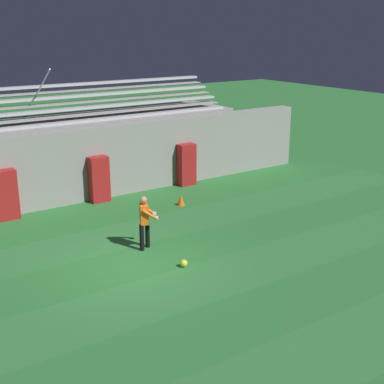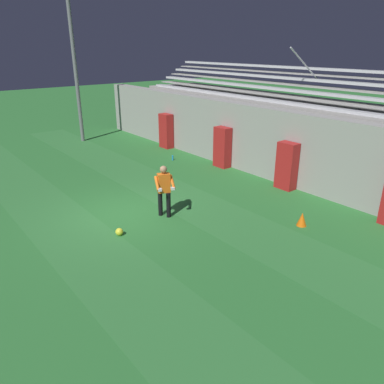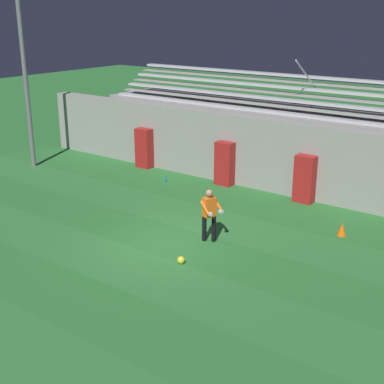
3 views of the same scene
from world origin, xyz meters
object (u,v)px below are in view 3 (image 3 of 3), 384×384
object	(u,v)px
padding_pillar_gate_left	(225,164)
water_bottle	(165,179)
padding_pillar_far_left	(144,148)
floodlight_pole	(23,54)
goalkeeper	(210,212)
soccer_ball	(181,260)
traffic_cone	(342,229)
padding_pillar_gate_right	(305,179)

from	to	relation	value
padding_pillar_gate_left	water_bottle	size ratio (longest dim) A/B	7.39
padding_pillar_far_left	floodlight_pole	size ratio (longest dim) A/B	0.23
goalkeeper	padding_pillar_gate_left	bearing A→B (deg)	118.35
padding_pillar_far_left	goalkeeper	xyz separation A→B (m)	(7.00, -5.00, 0.07)
goalkeeper	water_bottle	distance (m)	6.27
padding_pillar_far_left	soccer_ball	distance (m)	9.93
padding_pillar_far_left	traffic_cone	distance (m)	10.38
padding_pillar_gate_right	water_bottle	world-z (taller)	padding_pillar_gate_right
floodlight_pole	padding_pillar_gate_right	bearing A→B (deg)	13.34
padding_pillar_gate_right	goalkeeper	world-z (taller)	padding_pillar_gate_right
soccer_ball	water_bottle	size ratio (longest dim) A/B	0.92
floodlight_pole	padding_pillar_gate_left	bearing A→B (deg)	18.51
padding_pillar_gate_left	padding_pillar_gate_right	bearing A→B (deg)	0.00
floodlight_pole	traffic_cone	distance (m)	15.12
floodlight_pole	goalkeeper	bearing A→B (deg)	-10.86
padding_pillar_gate_left	traffic_cone	xyz separation A→B (m)	(5.83, -2.16, -0.68)
soccer_ball	traffic_cone	bearing A→B (deg)	57.80
padding_pillar_gate_right	goalkeeper	distance (m)	5.06
padding_pillar_gate_left	water_bottle	distance (m)	2.57
floodlight_pole	traffic_cone	size ratio (longest dim) A/B	18.64
water_bottle	padding_pillar_gate_right	bearing A→B (deg)	11.40
padding_pillar_gate_left	padding_pillar_far_left	bearing A→B (deg)	180.00
soccer_ball	padding_pillar_gate_left	bearing A→B (deg)	113.54
padding_pillar_gate_right	goalkeeper	size ratio (longest dim) A/B	1.06
padding_pillar_gate_left	floodlight_pole	bearing A→B (deg)	-161.49
padding_pillar_far_left	goalkeeper	distance (m)	8.60
padding_pillar_gate_left	padding_pillar_far_left	size ratio (longest dim) A/B	1.00
padding_pillar_gate_right	padding_pillar_gate_left	bearing A→B (deg)	180.00
floodlight_pole	water_bottle	xyz separation A→B (m)	(6.34, 1.70, -4.85)
padding_pillar_gate_left	soccer_ball	bearing A→B (deg)	-66.46
padding_pillar_gate_right	soccer_ball	distance (m)	6.82
soccer_ball	water_bottle	xyz separation A→B (m)	(-5.11, 5.61, 0.01)
padding_pillar_gate_right	floodlight_pole	xyz separation A→B (m)	(-12.01, -2.85, 4.08)
water_bottle	soccer_ball	bearing A→B (deg)	-47.64
floodlight_pole	water_bottle	distance (m)	8.16
padding_pillar_gate_right	soccer_ball	size ratio (longest dim) A/B	8.06
goalkeeper	water_bottle	size ratio (longest dim) A/B	6.96
floodlight_pole	water_bottle	world-z (taller)	floodlight_pole
padding_pillar_gate_right	padding_pillar_far_left	world-z (taller)	same
padding_pillar_gate_left	goalkeeper	bearing A→B (deg)	-61.65
padding_pillar_gate_left	padding_pillar_gate_right	distance (m)	3.50
padding_pillar_gate_left	floodlight_pole	xyz separation A→B (m)	(-8.51, -2.85, 4.08)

